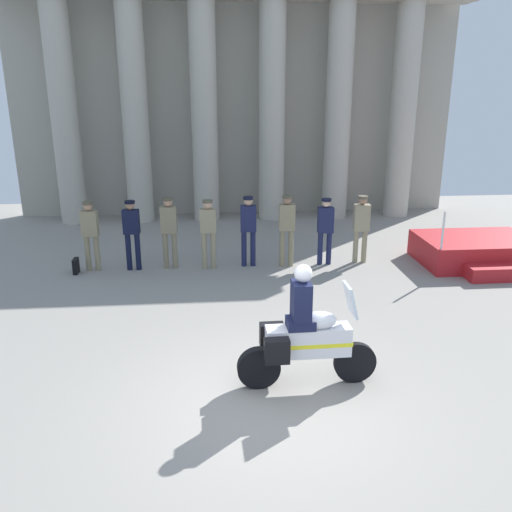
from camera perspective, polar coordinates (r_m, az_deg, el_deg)
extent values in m
plane|color=gray|center=(7.74, 1.14, -15.86)|extent=(28.14, 28.14, 0.00)
cube|color=#A49F91|center=(18.52, -2.11, 16.41)|extent=(14.59, 0.30, 7.68)
cylinder|color=#B2AD9E|center=(18.03, -19.71, 13.82)|extent=(0.83, 0.83, 6.69)
cylinder|color=#B2AD9E|center=(17.63, -12.74, 14.33)|extent=(0.83, 0.83, 6.69)
cylinder|color=#B2AD9E|center=(17.50, -5.53, 14.65)|extent=(0.83, 0.83, 6.69)
cylinder|color=#B2AD9E|center=(17.62, 1.70, 14.74)|extent=(0.83, 0.83, 6.69)
cylinder|color=#B2AD9E|center=(18.00, 8.73, 14.62)|extent=(0.83, 0.83, 6.69)
cylinder|color=#B2AD9E|center=(18.63, 15.36, 14.31)|extent=(0.83, 0.83, 6.69)
cube|color=#B21E23|center=(14.48, 22.30, 0.57)|extent=(2.77, 1.91, 0.66)
cube|color=#B21E23|center=(13.52, 24.49, -1.61)|extent=(1.52, 0.50, 0.33)
cylinder|color=silver|center=(12.95, 19.28, 2.58)|extent=(0.05, 0.05, 0.90)
cylinder|color=#847A5B|center=(13.44, -17.47, 0.28)|extent=(0.13, 0.13, 0.86)
cylinder|color=#847A5B|center=(13.40, -16.55, 0.31)|extent=(0.13, 0.13, 0.86)
cube|color=#847A5B|center=(13.23, -17.29, 3.33)|extent=(0.39, 0.24, 0.61)
sphere|color=tan|center=(13.13, -17.46, 5.06)|extent=(0.21, 0.21, 0.21)
cylinder|color=#4F4937|center=(13.12, -17.49, 5.40)|extent=(0.24, 0.24, 0.06)
cylinder|color=black|center=(13.22, -13.40, 0.44)|extent=(0.13, 0.13, 0.91)
cylinder|color=black|center=(13.19, -12.45, 0.47)|extent=(0.13, 0.13, 0.91)
cube|color=black|center=(13.01, -13.15, 3.57)|extent=(0.39, 0.24, 0.58)
sphere|color=#997056|center=(12.92, -13.27, 5.26)|extent=(0.21, 0.21, 0.21)
cylinder|color=black|center=(12.90, -13.30, 5.61)|extent=(0.24, 0.24, 0.06)
cylinder|color=#7A7056|center=(13.16, -9.60, 0.56)|extent=(0.13, 0.13, 0.89)
cylinder|color=#7A7056|center=(13.15, -8.64, 0.59)|extent=(0.13, 0.13, 0.89)
cube|color=#7A7056|center=(12.95, -9.28, 3.81)|extent=(0.39, 0.24, 0.64)
sphere|color=tan|center=(12.86, -9.38, 5.66)|extent=(0.21, 0.21, 0.21)
cylinder|color=#494334|center=(12.84, -9.40, 6.00)|extent=(0.24, 0.24, 0.06)
cylinder|color=gray|center=(13.01, -5.53, 0.58)|extent=(0.13, 0.13, 0.91)
cylinder|color=gray|center=(13.01, -4.56, 0.61)|extent=(0.13, 0.13, 0.91)
cube|color=gray|center=(12.81, -5.13, 3.76)|extent=(0.39, 0.24, 0.57)
sphere|color=tan|center=(12.72, -5.18, 5.47)|extent=(0.21, 0.21, 0.21)
cylinder|color=brown|center=(12.71, -5.19, 5.81)|extent=(0.24, 0.24, 0.06)
cylinder|color=#191E42|center=(13.14, -1.29, 0.78)|extent=(0.13, 0.13, 0.88)
cylinder|color=#191E42|center=(13.16, -0.33, 0.81)|extent=(0.13, 0.13, 0.88)
cube|color=#191E42|center=(12.95, -0.82, 4.01)|extent=(0.39, 0.24, 0.63)
sphere|color=tan|center=(12.85, -0.83, 5.84)|extent=(0.21, 0.21, 0.21)
cylinder|color=black|center=(12.84, -0.83, 6.19)|extent=(0.24, 0.24, 0.06)
cylinder|color=#847A5B|center=(13.13, 2.78, 0.83)|extent=(0.13, 0.13, 0.92)
cylinder|color=#847A5B|center=(13.16, 3.73, 0.85)|extent=(0.13, 0.13, 0.92)
cube|color=#847A5B|center=(12.94, 3.31, 4.14)|extent=(0.39, 0.24, 0.64)
sphere|color=#997056|center=(12.84, 3.35, 5.97)|extent=(0.21, 0.21, 0.21)
cylinder|color=#4F4937|center=(12.83, 3.35, 6.32)|extent=(0.24, 0.24, 0.06)
cylinder|color=#191E42|center=(13.36, 6.84, 0.80)|extent=(0.13, 0.13, 0.82)
cylinder|color=#191E42|center=(13.40, 7.76, 0.82)|extent=(0.13, 0.13, 0.82)
cube|color=#191E42|center=(13.19, 7.42, 3.83)|extent=(0.39, 0.24, 0.63)
sphere|color=beige|center=(13.09, 7.49, 5.61)|extent=(0.21, 0.21, 0.21)
cylinder|color=black|center=(13.08, 7.51, 5.95)|extent=(0.24, 0.24, 0.06)
cylinder|color=gray|center=(13.64, 10.55, 0.99)|extent=(0.13, 0.13, 0.83)
cylinder|color=gray|center=(13.70, 11.44, 1.01)|extent=(0.13, 0.13, 0.83)
cube|color=gray|center=(13.48, 11.18, 4.03)|extent=(0.39, 0.24, 0.66)
sphere|color=#997056|center=(13.39, 11.29, 5.83)|extent=(0.21, 0.21, 0.21)
cylinder|color=brown|center=(13.37, 11.31, 6.16)|extent=(0.24, 0.24, 0.06)
cylinder|color=black|center=(8.31, 10.47, -11.08)|extent=(0.64, 0.11, 0.64)
cylinder|color=black|center=(8.04, 0.30, -11.81)|extent=(0.64, 0.15, 0.64)
cube|color=silver|center=(7.95, 5.56, -8.97)|extent=(1.25, 0.34, 0.44)
ellipsoid|color=silver|center=(7.85, 6.71, -6.81)|extent=(0.53, 0.33, 0.26)
cube|color=yellow|center=(7.96, 5.56, -9.09)|extent=(1.27, 0.35, 0.06)
cube|color=silver|center=(7.84, 10.01, -4.61)|extent=(0.17, 0.40, 0.47)
cube|color=black|center=(8.10, 1.69, -8.35)|extent=(0.36, 0.19, 0.36)
cube|color=black|center=(7.65, 2.23, -10.06)|extent=(0.36, 0.19, 0.36)
cube|color=#141938|center=(7.81, 4.76, -7.12)|extent=(0.41, 0.35, 0.14)
cube|color=#141938|center=(7.67, 4.82, -4.75)|extent=(0.27, 0.36, 0.56)
sphere|color=silver|center=(7.52, 5.05, -1.86)|extent=(0.26, 0.26, 0.26)
cube|color=black|center=(13.40, -18.62, -1.01)|extent=(0.10, 0.32, 0.36)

